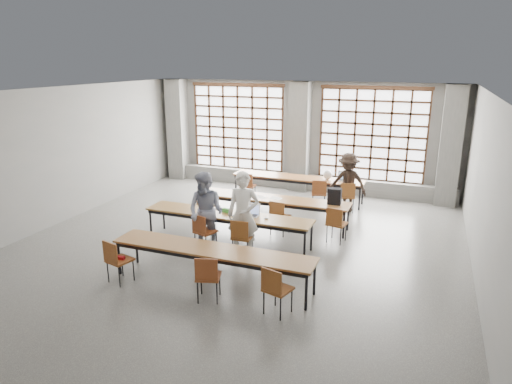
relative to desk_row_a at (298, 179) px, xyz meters
The scene contains 41 objects.
floor 4.11m from the desk_row_a, 94.21° to the right, with size 11.00×11.00×0.00m, color #51514E.
ceiling 4.95m from the desk_row_a, 94.21° to the right, with size 11.00×11.00×0.00m, color silver.
wall_back 1.84m from the desk_row_a, 101.53° to the left, with size 10.00×10.00×0.00m, color slate.
wall_front 9.61m from the desk_row_a, 91.79° to the right, with size 10.00×10.00×0.00m, color slate.
wall_left 6.75m from the desk_row_a, 142.66° to the right, with size 11.00×11.00×0.00m, color slate.
wall_right 6.29m from the desk_row_a, 40.67° to the right, with size 11.00×11.00×0.00m, color slate.
column_left 5.06m from the desk_row_a, 166.20° to the left, with size 0.60×0.55×3.50m, color #5D5D5A.
column_mid 1.63m from the desk_row_a, 104.16° to the left, with size 0.60×0.55×3.50m, color #5D5D5A.
column_right 4.50m from the desk_row_a, 15.67° to the left, with size 0.60×0.55×3.50m, color #5D5D5A.
window_left 3.15m from the desk_row_a, 151.55° to the left, with size 3.32×0.12×3.00m.
window_right 2.69m from the desk_row_a, 35.25° to the left, with size 3.32×0.12×3.00m.
sill_ledge 1.36m from the desk_row_a, 103.30° to the left, with size 9.80×0.35×0.50m, color #5D5D5A.
desk_row_a is the anchor object (origin of this frame).
desk_row_b 2.32m from the desk_row_a, 90.41° to the right, with size 4.00×0.70×0.73m.
desk_row_c 3.92m from the desk_row_a, 98.25° to the right, with size 4.00×0.70×0.73m.
desk_row_d 5.83m from the desk_row_a, 90.05° to the right, with size 4.00×0.70×0.73m.
chair_back_left 1.53m from the desk_row_a, 155.71° to the right, with size 0.45×0.46×0.88m.
chair_back_mid 1.04m from the desk_row_a, 37.42° to the right, with size 0.51×0.51×0.88m.
chair_back_right 1.74m from the desk_row_a, 21.11° to the right, with size 0.52×0.52×0.88m.
chair_mid_left 3.36m from the desk_row_a, 118.61° to the right, with size 0.46×0.46×0.88m.
chair_mid_centre 2.98m from the desk_row_a, 82.79° to the right, with size 0.47×0.47×0.88m.
chair_mid_right 3.44m from the desk_row_a, 59.04° to the right, with size 0.49×0.49×0.88m.
chair_front_left 4.59m from the desk_row_a, 101.13° to the right, with size 0.52×0.53×0.88m.
chair_front_right 4.51m from the desk_row_a, 89.48° to the right, with size 0.44×0.44×0.88m.
chair_near_left 6.68m from the desk_row_a, 104.97° to the right, with size 0.51×0.52×0.88m.
chair_near_mid 6.46m from the desk_row_a, 88.07° to the right, with size 0.52×0.53×0.88m.
chair_near_right 6.62m from the desk_row_a, 77.15° to the right, with size 0.52×0.52×0.88m.
student_male 4.39m from the desk_row_a, 89.51° to the right, with size 0.69×0.45×1.89m, color white.
student_female 4.47m from the desk_row_a, 101.14° to the right, with size 0.87×0.68×1.79m, color navy.
student_back 1.69m from the desk_row_a, 17.35° to the right, with size 1.08×0.62×1.67m, color black.
laptop_front 3.77m from the desk_row_a, 90.25° to the right, with size 0.38×0.33×0.26m.
laptop_back 1.37m from the desk_row_a, ahead, with size 0.39×0.34×0.26m.
mouse 3.92m from the desk_row_a, 84.33° to the right, with size 0.10×0.06×0.04m, color white.
green_box 3.85m from the desk_row_a, 99.16° to the right, with size 0.25×0.09×0.09m, color #34822A.
phone 4.00m from the desk_row_a, 95.49° to the right, with size 0.13×0.06×0.01m, color black.
paper_sheet_a 2.35m from the desk_row_a, 105.19° to the right, with size 0.30×0.21×0.00m, color silver.
paper_sheet_b 2.39m from the desk_row_a, 97.60° to the right, with size 0.30×0.21×0.00m, color white.
paper_sheet_c 2.32m from the desk_row_a, 87.94° to the right, with size 0.30×0.21×0.00m, color white.
backpack 2.78m from the desk_row_a, 55.12° to the right, with size 0.32×0.20×0.40m, color black.
plastic_bag 0.93m from the desk_row_a, ahead, with size 0.26×0.21×0.29m, color silver.
red_pouch 6.60m from the desk_row_a, 104.97° to the right, with size 0.20×0.08×0.06m, color maroon.
Camera 1 is at (3.92, -8.89, 4.16)m, focal length 32.00 mm.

